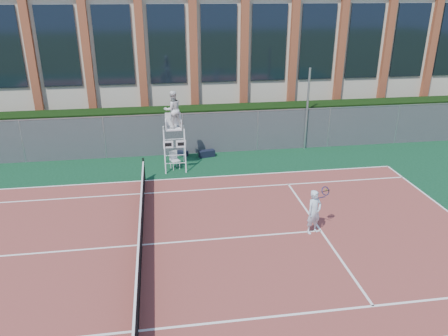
{
  "coord_description": "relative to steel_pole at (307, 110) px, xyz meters",
  "views": [
    {
      "loc": [
        0.88,
        -13.09,
        8.11
      ],
      "look_at": [
        3.3,
        3.0,
        1.46
      ],
      "focal_mm": 35.0,
      "sensor_mm": 36.0,
      "label": 1
    }
  ],
  "objects": [
    {
      "name": "tennis_net",
      "position": [
        -8.65,
        -8.7,
        -1.67
      ],
      "size": [
        0.1,
        11.3,
        1.1
      ],
      "color": "black",
      "rests_on": "ground"
    },
    {
      "name": "building",
      "position": [
        -8.65,
        9.25,
        1.94
      ],
      "size": [
        45.0,
        10.6,
        8.22
      ],
      "color": "beige",
      "rests_on": "ground"
    },
    {
      "name": "sports_bag_far",
      "position": [
        -6.73,
        -0.1,
        -2.08
      ],
      "size": [
        0.65,
        0.52,
        0.24
      ],
      "primitive_type": "cube",
      "rotation": [
        0.0,
        0.0,
        -0.51
      ],
      "color": "black",
      "rests_on": "apron"
    },
    {
      "name": "tennis_player",
      "position": [
        -2.57,
        -8.74,
        -1.36
      ],
      "size": [
        0.98,
        0.73,
        1.65
      ],
      "color": "silver",
      "rests_on": "tennis_court"
    },
    {
      "name": "plastic_chair",
      "position": [
        -7.22,
        -1.82,
        -1.69
      ],
      "size": [
        0.52,
        0.52,
        0.87
      ],
      "color": "silver",
      "rests_on": "apron"
    },
    {
      "name": "apron",
      "position": [
        -8.65,
        -7.7,
        -2.2
      ],
      "size": [
        36.0,
        20.0,
        0.01
      ],
      "primitive_type": "cube",
      "color": "black",
      "rests_on": "ground"
    },
    {
      "name": "ground",
      "position": [
        -8.65,
        -8.7,
        -2.21
      ],
      "size": [
        120.0,
        120.0,
        0.0
      ],
      "primitive_type": "plane",
      "color": "#233814"
    },
    {
      "name": "umpire_chair",
      "position": [
        -7.17,
        -1.65,
        0.6
      ],
      "size": [
        1.07,
        1.65,
        3.84
      ],
      "color": "white",
      "rests_on": "ground"
    },
    {
      "name": "fence",
      "position": [
        -8.65,
        0.1,
        -1.11
      ],
      "size": [
        40.0,
        0.06,
        2.2
      ],
      "primitive_type": null,
      "color": "#595E60",
      "rests_on": "ground"
    },
    {
      "name": "tennis_court",
      "position": [
        -8.65,
        -8.7,
        -2.19
      ],
      "size": [
        23.77,
        10.97,
        0.02
      ],
      "primitive_type": "cube",
      "color": "brown",
      "rests_on": "apron"
    },
    {
      "name": "sports_bag_near",
      "position": [
        -5.47,
        -0.49,
        -2.02
      ],
      "size": [
        0.88,
        0.51,
        0.35
      ],
      "primitive_type": "cube",
      "rotation": [
        0.0,
        0.0,
        0.23
      ],
      "color": "black",
      "rests_on": "apron"
    },
    {
      "name": "hedge",
      "position": [
        -8.65,
        1.3,
        -1.11
      ],
      "size": [
        40.0,
        1.4,
        2.2
      ],
      "primitive_type": "cube",
      "color": "black",
      "rests_on": "ground"
    },
    {
      "name": "steel_pole",
      "position": [
        0.0,
        0.0,
        0.0
      ],
      "size": [
        0.12,
        0.12,
        4.42
      ],
      "primitive_type": "cylinder",
      "color": "#9EA0A5",
      "rests_on": "ground"
    }
  ]
}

